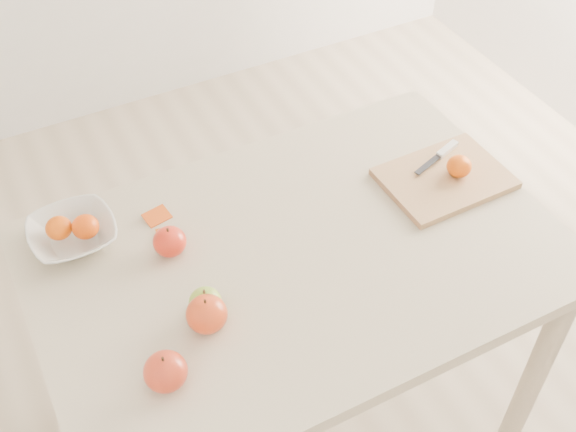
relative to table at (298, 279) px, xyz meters
name	(u,v)px	position (x,y,z in m)	size (l,w,h in m)	color
ground	(296,416)	(0.00, 0.00, -0.65)	(3.50, 3.50, 0.00)	#C6B293
table	(298,279)	(0.00, 0.00, 0.00)	(1.20, 0.80, 0.75)	beige
cutting_board	(445,178)	(0.44, 0.04, 0.11)	(0.31, 0.23, 0.02)	tan
board_tangerine	(459,166)	(0.47, 0.03, 0.14)	(0.06, 0.06, 0.05)	#DB4807
fruit_bowl	(73,234)	(-0.45, 0.27, 0.12)	(0.20, 0.20, 0.05)	silver
bowl_tangerine_near	(59,228)	(-0.47, 0.28, 0.15)	(0.06, 0.06, 0.05)	#E35308
bowl_tangerine_far	(85,227)	(-0.42, 0.25, 0.15)	(0.06, 0.06, 0.05)	#CA5107
orange_peel_a	(157,217)	(-0.25, 0.25, 0.10)	(0.06, 0.04, 0.00)	#C3450D
orange_peel_b	(166,233)	(-0.25, 0.19, 0.10)	(0.04, 0.04, 0.00)	#D6570F
paring_knife	(444,152)	(0.49, 0.11, 0.12)	(0.17, 0.07, 0.01)	white
apple_green	(205,302)	(-0.25, -0.06, 0.13)	(0.07, 0.07, 0.06)	#5F8D22
apple_red_a	(170,242)	(-0.26, 0.13, 0.13)	(0.08, 0.08, 0.07)	#A20D14
apple_red_d	(166,371)	(-0.39, -0.19, 0.14)	(0.09, 0.09, 0.08)	maroon
apple_red_b	(207,314)	(-0.26, -0.10, 0.14)	(0.09, 0.09, 0.08)	#A21A0C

